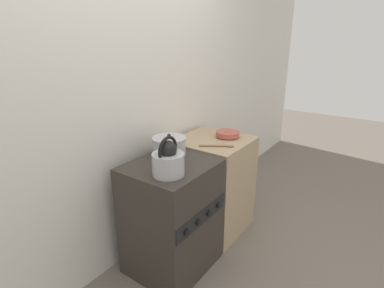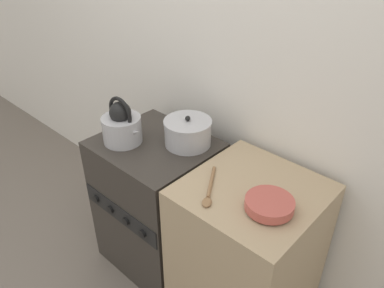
{
  "view_description": "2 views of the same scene",
  "coord_description": "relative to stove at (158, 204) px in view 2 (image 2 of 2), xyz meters",
  "views": [
    {
      "loc": [
        -1.49,
        -0.97,
        1.69
      ],
      "look_at": [
        0.21,
        0.24,
        0.96
      ],
      "focal_mm": 28.0,
      "sensor_mm": 36.0,
      "label": 1
    },
    {
      "loc": [
        1.31,
        -0.85,
        1.92
      ],
      "look_at": [
        0.25,
        0.3,
        0.95
      ],
      "focal_mm": 35.0,
      "sensor_mm": 36.0,
      "label": 2
    }
  ],
  "objects": [
    {
      "name": "enamel_bowl",
      "position": [
        0.75,
        -0.04,
        0.47
      ],
      "size": [
        0.21,
        0.21,
        0.05
      ],
      "color": "#B75147",
      "rests_on": "counter"
    },
    {
      "name": "cooking_pot",
      "position": [
        0.14,
        0.12,
        0.5
      ],
      "size": [
        0.25,
        0.25,
        0.17
      ],
      "color": "#B2B2B7",
      "rests_on": "stove"
    },
    {
      "name": "counter",
      "position": [
        0.63,
        0.03,
        0.0
      ],
      "size": [
        0.59,
        0.61,
        0.87
      ],
      "color": "tan",
      "rests_on": "ground_plane"
    },
    {
      "name": "wall_back",
      "position": [
        0.0,
        0.4,
        0.82
      ],
      "size": [
        7.0,
        0.06,
        2.5
      ],
      "color": "silver",
      "rests_on": "ground_plane"
    },
    {
      "name": "wooden_spoon",
      "position": [
        0.49,
        -0.12,
        0.45
      ],
      "size": [
        0.18,
        0.26,
        0.02
      ],
      "color": "olive",
      "rests_on": "counter"
    },
    {
      "name": "stove",
      "position": [
        0.0,
        0.0,
        0.0
      ],
      "size": [
        0.61,
        0.57,
        0.86
      ],
      "color": "#332D28",
      "rests_on": "ground_plane"
    },
    {
      "name": "ground_plane",
      "position": [
        0.0,
        -0.27,
        -0.43
      ],
      "size": [
        12.0,
        12.0,
        0.0
      ],
      "primitive_type": "plane",
      "color": "#70665B"
    },
    {
      "name": "kettle",
      "position": [
        -0.14,
        -0.1,
        0.53
      ],
      "size": [
        0.26,
        0.21,
        0.26
      ],
      "color": "#B2B2B7",
      "rests_on": "stove"
    }
  ]
}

